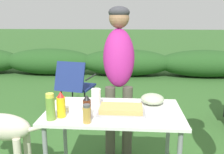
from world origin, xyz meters
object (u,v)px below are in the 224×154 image
Objects in this scene: relish_jar at (50,107)px; mustard_bottle at (61,105)px; camp_chair_near_hedge at (75,83)px; paper_cup_stack at (96,97)px; bbq_sauce_bottle at (87,107)px; plate_stack at (74,105)px; mixing_bowl at (152,99)px; food_tray at (121,110)px; spice_jar at (87,114)px; standing_person_with_beanie at (119,63)px; folding_table at (114,119)px.

relish_jar is 0.09m from mustard_bottle.
relish_jar is 2.09m from camp_chair_near_hedge.
bbq_sauce_bottle reaches higher than paper_cup_stack.
plate_stack is 1.84m from camp_chair_near_hedge.
relish_jar reaches higher than mixing_bowl.
plate_stack is at bearing 66.67° from relish_jar.
camp_chair_near_hedge reaches higher than food_tray.
relish_jar is at bearing 172.16° from spice_jar.
paper_cup_stack is at bearing -110.38° from standing_person_with_beanie.
camp_chair_near_hedge is at bearing 118.77° from standing_person_with_beanie.
folding_table is 0.53m from relish_jar.
mustard_bottle is at bearing -67.57° from camp_chair_near_hedge.
folding_table is 7.91× the size of spice_jar.
mixing_bowl is at bearing -61.90° from standing_person_with_beanie.
standing_person_with_beanie reaches higher than paper_cup_stack.
spice_jar is (-0.17, -0.26, 0.14)m from folding_table.
plate_stack is 1.22× the size of relish_jar.
relish_jar is 0.28m from spice_jar.
paper_cup_stack is 0.37m from spice_jar.
plate_stack is 0.30× the size of camp_chair_near_hedge.
relish_jar reaches higher than mustard_bottle.
plate_stack is at bearing 165.90° from food_tray.
food_tray is at bearing 40.93° from spice_jar.
bbq_sauce_bottle is (-0.52, -0.34, 0.04)m from mixing_bowl.
mustard_bottle reaches higher than paper_cup_stack.
spice_jar reaches higher than mixing_bowl.
paper_cup_stack reaches higher than food_tray.
spice_jar reaches higher than camp_chair_near_hedge.
camp_chair_near_hedge is (-0.55, 1.97, -0.36)m from bbq_sauce_bottle.
relish_jar is at bearing -121.13° from standing_person_with_beanie.
paper_cup_stack is 0.83× the size of bbq_sauce_bottle.
folding_table is at bearing -94.92° from standing_person_with_beanie.
food_tray is 2.72× the size of spice_jar.
folding_table is at bearing 22.89° from mustard_bottle.
camp_chair_near_hedge is at bearing 112.07° from folding_table.
relish_jar is at bearing -153.81° from folding_table.
bbq_sauce_bottle is (-0.25, -0.10, 0.06)m from food_tray.
mixing_bowl is at bearing 11.72° from plate_stack.
bbq_sauce_bottle reaches higher than camp_chair_near_hedge.
folding_table is at bearing -55.55° from camp_chair_near_hedge.
relish_jar reaches higher than paper_cup_stack.
standing_person_with_beanie reaches higher than spice_jar.
bbq_sauce_bottle is 2.08m from camp_chair_near_hedge.
food_tray is 1.87× the size of mixing_bowl.
food_tray is 1.89× the size of mustard_bottle.
mustard_bottle is (-0.19, -0.01, 0.01)m from bbq_sauce_bottle.
mixing_bowl is at bearing 8.68° from paper_cup_stack.
camp_chair_near_hedge is (-0.58, 1.71, -0.35)m from paper_cup_stack.
mustard_bottle reaches higher than mixing_bowl.
paper_cup_stack is at bearing 48.64° from relish_jar.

